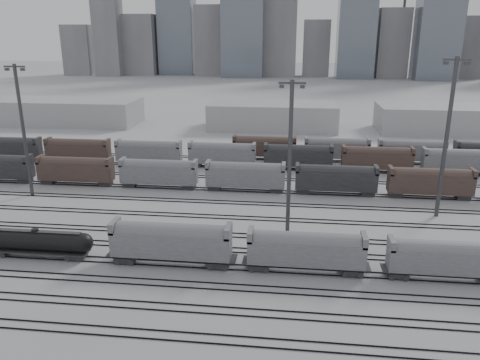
# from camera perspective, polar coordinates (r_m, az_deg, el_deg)

# --- Properties ---
(ground) EXTENTS (900.00, 900.00, 0.00)m
(ground) POSITION_cam_1_polar(r_m,az_deg,el_deg) (62.58, -9.99, -10.40)
(ground) COLOR silver
(ground) RESTS_ON ground
(tracks) EXTENTS (220.00, 71.50, 0.16)m
(tracks) POSITION_cam_1_polar(r_m,az_deg,el_deg) (77.89, -6.37, -4.43)
(tracks) COLOR black
(tracks) RESTS_ON ground
(tank_car_b) EXTENTS (15.80, 2.63, 3.91)m
(tank_car_b) POSITION_cam_1_polar(r_m,az_deg,el_deg) (69.00, -23.56, -6.87)
(tank_car_b) COLOR black
(tank_car_b) RESTS_ON ground
(hopper_car_a) EXTENTS (15.67, 3.11, 5.60)m
(hopper_car_a) POSITION_cam_1_polar(r_m,az_deg,el_deg) (61.49, -8.40, -7.25)
(hopper_car_a) COLOR black
(hopper_car_a) RESTS_ON ground
(hopper_car_b) EXTENTS (14.70, 2.92, 5.26)m
(hopper_car_b) POSITION_cam_1_polar(r_m,az_deg,el_deg) (59.67, 8.06, -8.26)
(hopper_car_b) COLOR black
(hopper_car_b) RESTS_ON ground
(hopper_car_c) EXTENTS (13.95, 2.77, 4.99)m
(hopper_car_c) POSITION_cam_1_polar(r_m,az_deg,el_deg) (62.62, 23.91, -8.57)
(hopper_car_c) COLOR black
(hopper_car_c) RESTS_ON ground
(light_mast_b) EXTENTS (3.84, 0.61, 23.98)m
(light_mast_b) POSITION_cam_1_polar(r_m,az_deg,el_deg) (92.94, -24.93, 5.76)
(light_mast_b) COLOR #3D3D3F
(light_mast_b) RESTS_ON ground
(light_mast_c) EXTENTS (3.69, 0.59, 23.07)m
(light_mast_c) POSITION_cam_1_polar(r_m,az_deg,el_deg) (66.19, 6.08, 2.71)
(light_mast_c) COLOR #3D3D3F
(light_mast_c) RESTS_ON ground
(light_mast_d) EXTENTS (4.12, 0.66, 25.73)m
(light_mast_d) POSITION_cam_1_polar(r_m,az_deg,el_deg) (80.77, 23.91, 5.02)
(light_mast_d) COLOR #3D3D3F
(light_mast_d) RESTS_ON ground
(bg_string_near) EXTENTS (151.00, 3.00, 5.60)m
(bg_string_near) POSITION_cam_1_polar(r_m,az_deg,el_deg) (89.21, 0.66, 0.39)
(bg_string_near) COLOR gray
(bg_string_near) RESTS_ON ground
(bg_string_mid) EXTENTS (151.00, 3.00, 5.60)m
(bg_string_mid) POSITION_cam_1_polar(r_m,az_deg,el_deg) (104.15, 7.09, 2.76)
(bg_string_mid) COLOR black
(bg_string_mid) RESTS_ON ground
(bg_string_far) EXTENTS (66.00, 3.00, 5.60)m
(bg_string_far) POSITION_cam_1_polar(r_m,az_deg,el_deg) (113.43, 15.98, 3.42)
(bg_string_far) COLOR #4E3931
(bg_string_far) RESTS_ON ground
(warehouse_left) EXTENTS (50.00, 18.00, 8.00)m
(warehouse_left) POSITION_cam_1_polar(r_m,az_deg,el_deg) (168.53, -20.72, 7.80)
(warehouse_left) COLOR #AFAFB2
(warehouse_left) RESTS_ON ground
(warehouse_mid) EXTENTS (40.00, 18.00, 8.00)m
(warehouse_mid) POSITION_cam_1_polar(r_m,az_deg,el_deg) (150.07, 4.03, 7.82)
(warehouse_mid) COLOR #AFAFB2
(warehouse_mid) RESTS_ON ground
(warehouse_right) EXTENTS (35.00, 18.00, 8.00)m
(warehouse_right) POSITION_cam_1_polar(r_m,az_deg,el_deg) (155.95, 22.84, 6.87)
(warehouse_right) COLOR #AFAFB2
(warehouse_right) RESTS_ON ground
(skyline) EXTENTS (316.00, 22.40, 95.00)m
(skyline) POSITION_cam_1_polar(r_m,az_deg,el_deg) (332.93, 6.00, 18.33)
(skyline) COLOR gray
(skyline) RESTS_ON ground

